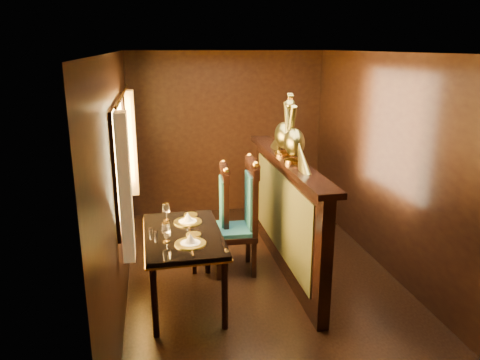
{
  "coord_description": "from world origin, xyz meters",
  "views": [
    {
      "loc": [
        -1.15,
        -4.59,
        2.57
      ],
      "look_at": [
        -0.21,
        0.35,
        1.12
      ],
      "focal_mm": 35.0,
      "sensor_mm": 36.0,
      "label": 1
    }
  ],
  "objects_px": {
    "chair_right": "(218,214)",
    "peacock_left": "(295,130)",
    "dining_table": "(183,240)",
    "peacock_right": "(285,124)",
    "chair_left": "(245,213)"
  },
  "relations": [
    {
      "from": "chair_right",
      "to": "peacock_left",
      "type": "relative_size",
      "value": 1.8
    },
    {
      "from": "dining_table",
      "to": "peacock_right",
      "type": "xyz_separation_m",
      "value": [
        1.23,
        0.66,
        1.03
      ]
    },
    {
      "from": "dining_table",
      "to": "chair_left",
      "type": "distance_m",
      "value": 0.95
    },
    {
      "from": "dining_table",
      "to": "chair_left",
      "type": "height_order",
      "value": "chair_left"
    },
    {
      "from": "dining_table",
      "to": "chair_right",
      "type": "height_order",
      "value": "chair_right"
    },
    {
      "from": "dining_table",
      "to": "peacock_right",
      "type": "bearing_deg",
      "value": 27.13
    },
    {
      "from": "peacock_right",
      "to": "chair_right",
      "type": "bearing_deg",
      "value": 172.9
    },
    {
      "from": "dining_table",
      "to": "chair_left",
      "type": "bearing_deg",
      "value": 36.15
    },
    {
      "from": "dining_table",
      "to": "peacock_left",
      "type": "distance_m",
      "value": 1.62
    },
    {
      "from": "chair_left",
      "to": "peacock_right",
      "type": "bearing_deg",
      "value": 12.35
    },
    {
      "from": "chair_left",
      "to": "peacock_left",
      "type": "relative_size",
      "value": 1.95
    },
    {
      "from": "chair_left",
      "to": "peacock_left",
      "type": "xyz_separation_m",
      "value": [
        0.47,
        -0.29,
        1.0
      ]
    },
    {
      "from": "peacock_left",
      "to": "peacock_right",
      "type": "distance_m",
      "value": 0.37
    },
    {
      "from": "peacock_right",
      "to": "peacock_left",
      "type": "bearing_deg",
      "value": -90.0
    },
    {
      "from": "chair_left",
      "to": "chair_right",
      "type": "xyz_separation_m",
      "value": [
        -0.28,
        0.18,
        -0.05
      ]
    }
  ]
}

